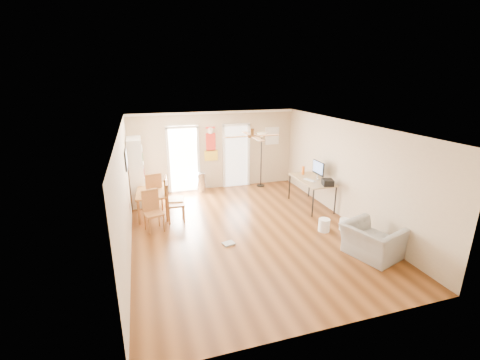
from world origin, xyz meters
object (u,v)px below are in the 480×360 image
object	(u,v)px
dining_chair_right_a	(174,197)
computer_desk	(311,193)
torchiere_lamp	(261,160)
wastebasket_a	(324,225)
wastebasket_b	(345,224)
bookshelf	(137,172)
trash_can	(201,182)
dining_table	(153,202)
printer	(328,182)
dining_chair_near	(153,212)
armchair	(372,241)
dining_chair_right_b	(176,202)
dining_chair_far	(152,191)

from	to	relation	value
dining_chair_right_a	computer_desk	world-z (taller)	dining_chair_right_a
dining_chair_right_a	torchiere_lamp	size ratio (longest dim) A/B	0.60
wastebasket_a	wastebasket_b	xyz separation A→B (m)	(0.52, -0.09, -0.01)
bookshelf	trash_can	size ratio (longest dim) A/B	3.08
dining_table	printer	bearing A→B (deg)	-16.85
dining_chair_right_a	dining_chair_near	bearing A→B (deg)	148.14
wastebasket_a	armchair	xyz separation A→B (m)	(0.33, -1.33, 0.19)
dining_chair_right_a	wastebasket_b	bearing A→B (deg)	-109.57
bookshelf	dining_chair_right_b	world-z (taller)	bookshelf
bookshelf	dining_chair_near	distance (m)	2.09
dining_chair_near	computer_desk	bearing A→B (deg)	-10.66
dining_chair_near	dining_chair_far	xyz separation A→B (m)	(0.05, 1.42, 0.04)
torchiere_lamp	trash_can	bearing A→B (deg)	179.42
trash_can	computer_desk	bearing A→B (deg)	-37.46
bookshelf	dining_chair_far	size ratio (longest dim) A/B	1.81
dining_table	armchair	distance (m)	5.67
dining_table	wastebasket_a	bearing A→B (deg)	-30.74
trash_can	torchiere_lamp	size ratio (longest dim) A/B	0.34
torchiere_lamp	printer	xyz separation A→B (m)	(0.89, -2.78, -0.03)
dining_chair_far	computer_desk	size ratio (longest dim) A/B	0.72
dining_table	torchiere_lamp	xyz separation A→B (m)	(3.71, 1.39, 0.59)
dining_chair_near	torchiere_lamp	bearing A→B (deg)	18.88
bookshelf	wastebasket_b	world-z (taller)	bookshelf
trash_can	wastebasket_b	world-z (taller)	trash_can
bookshelf	printer	bearing A→B (deg)	-39.87
trash_can	wastebasket_b	size ratio (longest dim) A/B	2.22
printer	wastebasket_b	size ratio (longest dim) A/B	1.10
dining_table	torchiere_lamp	bearing A→B (deg)	20.52
dining_chair_right_b	wastebasket_a	distance (m)	3.84
dining_chair_right_b	torchiere_lamp	distance (m)	3.79
bookshelf	wastebasket_a	size ratio (longest dim) A/B	6.23
dining_chair_right_a	dining_chair_far	xyz separation A→B (m)	(-0.54, 0.72, -0.01)
dining_table	armchair	xyz separation A→B (m)	(4.30, -3.70, 0.00)
dining_chair_near	trash_can	distance (m)	3.01
torchiere_lamp	armchair	size ratio (longest dim) A/B	1.74
bookshelf	trash_can	world-z (taller)	bookshelf
armchair	torchiere_lamp	bearing A→B (deg)	-11.27
dining_chair_far	wastebasket_b	world-z (taller)	dining_chair_far
computer_desk	armchair	size ratio (longest dim) A/B	1.43
torchiere_lamp	wastebasket_b	distance (m)	4.00
dining_chair_right_a	armchair	xyz separation A→B (m)	(3.75, -3.30, -0.21)
dining_chair_far	wastebasket_b	size ratio (longest dim) A/B	3.78
torchiere_lamp	armchair	distance (m)	5.15
bookshelf	dining_chair_near	bearing A→B (deg)	-95.52
bookshelf	wastebasket_b	size ratio (longest dim) A/B	6.83
computer_desk	wastebasket_a	size ratio (longest dim) A/B	4.82
dining_chair_near	torchiere_lamp	world-z (taller)	torchiere_lamp
wastebasket_b	wastebasket_a	bearing A→B (deg)	169.98
dining_chair_near	torchiere_lamp	xyz separation A→B (m)	(3.75, 2.49, 0.43)
dining_chair_far	wastebasket_a	xyz separation A→B (m)	(3.97, -2.68, -0.39)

